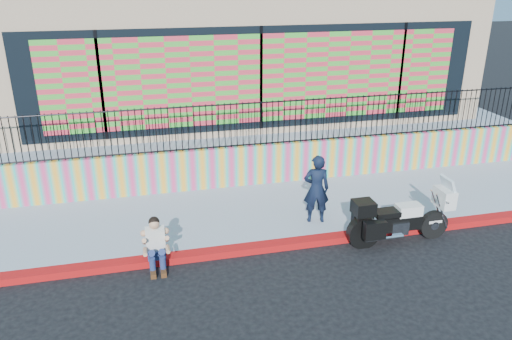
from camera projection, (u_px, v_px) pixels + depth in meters
name	position (u px, v px, depth m)	size (l,w,h in m)	color
ground	(306.00, 245.00, 10.93)	(90.00, 90.00, 0.00)	black
red_curb	(306.00, 242.00, 10.90)	(16.00, 0.30, 0.15)	#A30B0F
sidewalk	(285.00, 209.00, 12.39)	(16.00, 3.00, 0.15)	#8A93A5
mural_wall	(268.00, 163.00, 13.61)	(16.00, 0.20, 1.10)	#DE3A77
metal_fence	(269.00, 123.00, 13.18)	(15.80, 0.04, 1.20)	black
elevated_platform	(233.00, 117.00, 18.24)	(16.00, 10.00, 1.25)	#8A93A5
storefront_building	(233.00, 44.00, 17.07)	(14.00, 8.06, 4.00)	tan
police_motorcycle	(398.00, 217.00, 10.81)	(2.34, 0.77, 1.45)	black
police_officer	(316.00, 189.00, 11.36)	(0.59, 0.39, 1.63)	black
seated_man	(156.00, 249.00, 9.90)	(0.54, 0.71, 1.06)	navy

